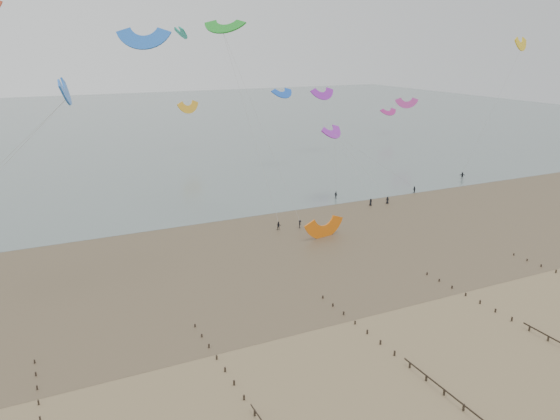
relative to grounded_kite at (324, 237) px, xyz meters
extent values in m
plane|color=brown|center=(-16.65, -33.27, 0.00)|extent=(500.00, 500.00, 0.00)
plane|color=#475654|center=(-16.65, 166.73, 0.03)|extent=(500.00, 500.00, 0.00)
plane|color=#473A28|center=(-16.65, 1.73, 0.01)|extent=(500.00, 500.00, 0.00)
ellipsoid|color=slate|center=(-34.65, -11.27, 0.01)|extent=(23.60, 14.36, 0.01)
ellipsoid|color=slate|center=(-4.65, 4.73, 0.01)|extent=(33.64, 18.32, 0.01)
ellipsoid|color=slate|center=(28.35, -3.27, 0.01)|extent=(19.65, 13.67, 0.01)
cube|color=black|center=(-48.65, -31.79, 0.23)|extent=(0.16, 0.16, 0.57)
cube|color=black|center=(-48.65, -29.16, 0.22)|extent=(0.16, 0.16, 0.54)
cube|color=black|center=(-48.65, -26.53, 0.20)|extent=(0.16, 0.16, 0.51)
cube|color=black|center=(-48.65, -23.90, 0.19)|extent=(0.16, 0.16, 0.48)
cube|color=black|center=(-48.65, -21.27, 0.17)|extent=(0.16, 0.16, 0.45)
cube|color=black|center=(-30.65, -39.69, 0.28)|extent=(0.16, 0.16, 0.65)
cube|color=black|center=(-30.65, -37.06, 0.26)|extent=(0.16, 0.16, 0.62)
cube|color=black|center=(-30.65, -34.42, 0.25)|extent=(0.16, 0.16, 0.59)
cube|color=black|center=(-30.65, -31.79, 0.23)|extent=(0.16, 0.16, 0.57)
cube|color=black|center=(-30.65, -29.16, 0.22)|extent=(0.16, 0.16, 0.54)
cube|color=black|center=(-30.65, -26.53, 0.20)|extent=(0.16, 0.16, 0.51)
cube|color=black|center=(-30.65, -23.90, 0.19)|extent=(0.16, 0.16, 0.48)
cube|color=black|center=(-30.65, -21.27, 0.17)|extent=(0.16, 0.16, 0.45)
cube|color=black|center=(-12.65, -47.58, 0.32)|extent=(0.16, 0.16, 0.74)
cube|color=black|center=(-12.65, -44.95, 0.31)|extent=(0.16, 0.16, 0.71)
cube|color=black|center=(-12.65, -42.32, 0.29)|extent=(0.16, 0.16, 0.68)
cube|color=black|center=(-12.65, -39.69, 0.28)|extent=(0.16, 0.16, 0.65)
cube|color=black|center=(-12.65, -37.06, 0.26)|extent=(0.16, 0.16, 0.62)
cube|color=black|center=(-12.65, -34.42, 0.25)|extent=(0.16, 0.16, 0.59)
cube|color=black|center=(-12.65, -31.79, 0.23)|extent=(0.16, 0.16, 0.57)
cube|color=black|center=(-12.65, -29.16, 0.22)|extent=(0.16, 0.16, 0.54)
cube|color=black|center=(-12.65, -26.53, 0.20)|extent=(0.16, 0.16, 0.51)
cube|color=black|center=(-12.65, -23.90, 0.19)|extent=(0.16, 0.16, 0.48)
cube|color=black|center=(-12.65, -21.27, 0.17)|extent=(0.16, 0.16, 0.45)
cube|color=black|center=(5.35, -42.32, 0.29)|extent=(0.16, 0.16, 0.68)
cube|color=black|center=(5.35, -39.69, 0.28)|extent=(0.16, 0.16, 0.65)
cube|color=black|center=(5.35, -37.06, 0.26)|extent=(0.16, 0.16, 0.62)
cube|color=black|center=(5.35, -34.42, 0.25)|extent=(0.16, 0.16, 0.59)
cube|color=black|center=(5.35, -31.79, 0.23)|extent=(0.16, 0.16, 0.57)
cube|color=black|center=(5.35, -29.16, 0.22)|extent=(0.16, 0.16, 0.54)
cube|color=black|center=(5.35, -26.53, 0.20)|extent=(0.16, 0.16, 0.51)
cube|color=black|center=(5.35, -23.90, 0.19)|extent=(0.16, 0.16, 0.48)
cube|color=black|center=(5.35, -21.27, 0.17)|extent=(0.16, 0.16, 0.45)
cube|color=black|center=(23.35, -29.16, 0.22)|extent=(0.16, 0.16, 0.54)
cube|color=black|center=(23.35, -26.53, 0.20)|extent=(0.16, 0.16, 0.51)
cube|color=black|center=(23.35, -23.90, 0.19)|extent=(0.16, 0.16, 0.48)
cube|color=black|center=(23.35, -21.27, 0.17)|extent=(0.16, 0.16, 0.45)
imported|color=black|center=(15.14, 20.80, 0.80)|extent=(0.56, 1.00, 1.60)
imported|color=black|center=(18.89, 12.78, 0.77)|extent=(0.57, 0.80, 1.54)
imported|color=black|center=(-1.63, 6.24, 0.78)|extent=(1.09, 1.14, 1.55)
imported|color=black|center=(-5.69, 6.97, 0.81)|extent=(0.94, 0.84, 1.62)
imported|color=black|center=(54.20, 22.86, 0.83)|extent=(1.60, 1.09, 1.66)
imported|color=black|center=(33.98, 17.00, 0.76)|extent=(0.70, 0.83, 1.51)
imported|color=black|center=(23.02, 12.43, 0.79)|extent=(0.91, 0.87, 1.57)
camera|label=1|loc=(-47.22, -79.30, 33.12)|focal=35.00mm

